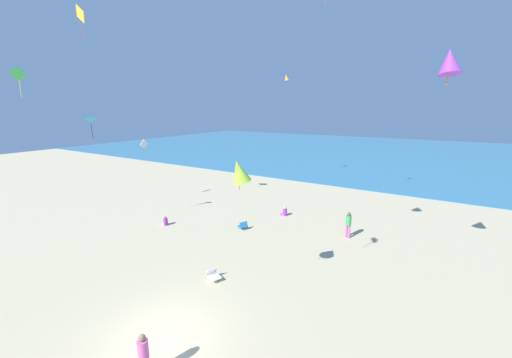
% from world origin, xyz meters
% --- Properties ---
extents(ground_plane, '(120.00, 120.00, 0.00)m').
position_xyz_m(ground_plane, '(0.00, 10.00, 0.00)').
color(ground_plane, '#C6B58C').
extents(ocean_water, '(120.00, 60.00, 0.05)m').
position_xyz_m(ocean_water, '(0.00, 54.36, 0.03)').
color(ocean_water, teal).
rests_on(ocean_water, ground_plane).
extents(beach_chair_mid_beach, '(0.82, 0.76, 0.54)m').
position_xyz_m(beach_chair_mid_beach, '(-0.88, 3.88, 0.26)').
color(beach_chair_mid_beach, white).
rests_on(beach_chair_mid_beach, ground_plane).
extents(beach_chair_near_camera, '(0.79, 0.78, 0.56)m').
position_xyz_m(beach_chair_near_camera, '(-3.08, 9.75, 0.28)').
color(beach_chair_near_camera, '#2370B2').
rests_on(beach_chair_near_camera, ground_plane).
extents(person_0, '(0.42, 0.42, 1.61)m').
position_xyz_m(person_0, '(0.78, -1.41, 0.93)').
color(person_0, '#19ADB2').
rests_on(person_0, ground_plane).
extents(person_1, '(0.45, 0.45, 1.72)m').
position_xyz_m(person_1, '(3.47, 12.14, 1.00)').
color(person_1, '#D8599E').
rests_on(person_1, ground_plane).
extents(person_2, '(0.65, 0.52, 0.72)m').
position_xyz_m(person_2, '(-1.79, 13.66, 0.27)').
color(person_2, purple).
rests_on(person_2, ground_plane).
extents(person_3, '(0.59, 0.47, 0.66)m').
position_xyz_m(person_3, '(-8.25, 7.50, 0.24)').
color(person_3, purple).
rests_on(person_3, ground_plane).
extents(kite_orange, '(0.80, 0.81, 1.36)m').
position_xyz_m(kite_orange, '(-6.94, 24.25, 11.43)').
color(kite_orange, orange).
extents(kite_yellow, '(1.11, 0.37, 2.12)m').
position_xyz_m(kite_yellow, '(-12.93, 5.94, 14.02)').
color(kite_yellow, yellow).
extents(kite_lime, '(1.16, 1.20, 1.49)m').
position_xyz_m(kite_lime, '(1.15, 3.28, 5.75)').
color(kite_lime, '#99DB33').
extents(kite_purple, '(1.23, 1.30, 1.46)m').
position_xyz_m(kite_purple, '(7.66, 8.56, 9.94)').
color(kite_purple, purple).
extents(kite_teal, '(0.69, 0.70, 1.51)m').
position_xyz_m(kite_teal, '(-11.65, 5.01, 7.53)').
color(kite_teal, '#1EADAD').
extents(kite_white, '(0.09, 0.86, 1.20)m').
position_xyz_m(kite_white, '(-13.49, 10.35, 5.18)').
color(kite_white, white).
extents(kite_green, '(0.54, 0.69, 1.66)m').
position_xyz_m(kite_green, '(-12.67, 1.85, 9.96)').
color(kite_green, green).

